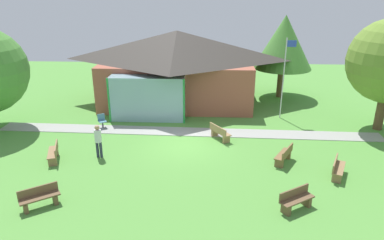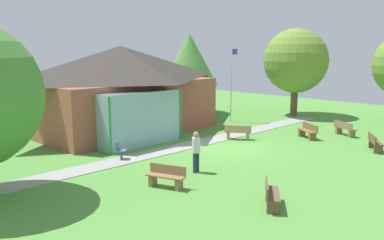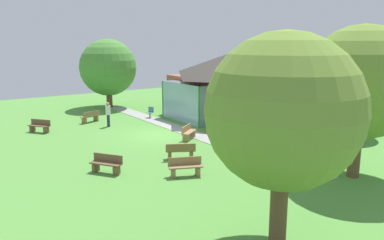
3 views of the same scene
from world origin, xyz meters
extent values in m
plane|color=#54933D|center=(0.00, 0.00, 0.00)|extent=(44.00, 44.00, 0.00)
cube|color=#A35642|center=(-1.04, 7.58, 1.59)|extent=(10.53, 6.29, 3.18)
pyramid|color=#38332D|center=(-1.04, 7.58, 4.22)|extent=(11.53, 7.29, 2.07)
cube|color=#8CB2BF|center=(-2.62, 3.84, 1.43)|extent=(4.74, 1.20, 2.86)
cylinder|color=green|center=(-4.99, 3.24, 1.43)|extent=(0.12, 0.12, 2.86)
cylinder|color=green|center=(-0.25, 3.24, 1.43)|extent=(0.12, 0.12, 2.86)
cube|color=#999993|center=(0.00, 1.80, 0.01)|extent=(22.71, 1.83, 0.03)
cylinder|color=silver|center=(6.00, 4.56, 2.60)|extent=(0.08, 0.08, 5.20)
cube|color=blue|center=(6.30, 4.56, 4.85)|extent=(0.60, 0.02, 0.40)
cube|color=brown|center=(-5.20, -6.14, 0.45)|extent=(1.48, 1.23, 0.06)
cube|color=brown|center=(-4.76, -5.82, 0.20)|extent=(0.36, 0.42, 0.39)
cube|color=brown|center=(-5.65, -6.46, 0.20)|extent=(0.36, 0.42, 0.39)
cube|color=brown|center=(-5.32, -5.99, 0.66)|extent=(1.26, 0.92, 0.36)
cube|color=#9E7A51|center=(1.99, 0.83, 0.45)|extent=(1.22, 1.48, 0.06)
cube|color=#9E7A51|center=(1.67, 1.28, 0.20)|extent=(0.42, 0.36, 0.39)
cube|color=#9E7A51|center=(2.30, 0.38, 0.20)|extent=(0.42, 0.36, 0.39)
cube|color=#9E7A51|center=(1.83, 0.72, 0.66)|extent=(0.91, 1.26, 0.36)
cube|color=brown|center=(4.99, -1.85, 0.45)|extent=(1.12, 1.52, 0.06)
cube|color=brown|center=(4.72, -2.32, 0.20)|extent=(0.43, 0.34, 0.39)
cube|color=brown|center=(5.26, -1.37, 0.20)|extent=(0.43, 0.34, 0.39)
cube|color=brown|center=(5.16, -1.94, 0.66)|extent=(0.79, 1.34, 0.36)
cube|color=brown|center=(4.78, -5.77, 0.45)|extent=(1.50, 1.19, 0.06)
cube|color=brown|center=(5.24, -5.47, 0.20)|extent=(0.35, 0.42, 0.39)
cube|color=brown|center=(4.32, -6.07, 0.20)|extent=(0.35, 0.42, 0.39)
cube|color=brown|center=(4.67, -5.61, 0.66)|extent=(1.29, 0.87, 0.36)
cube|color=olive|center=(-6.37, -2.23, 0.45)|extent=(0.91, 1.56, 0.06)
cube|color=olive|center=(-6.19, -2.75, 0.20)|extent=(0.43, 0.28, 0.39)
cube|color=olive|center=(-6.55, -1.71, 0.20)|extent=(0.43, 0.28, 0.39)
cube|color=olive|center=(-6.19, -2.17, 0.66)|extent=(0.55, 1.44, 0.36)
cube|color=olive|center=(7.25, -3.11, 0.45)|extent=(1.02, 1.55, 0.06)
cube|color=olive|center=(7.47, -2.61, 0.20)|extent=(0.43, 0.31, 0.39)
cube|color=olive|center=(7.02, -3.61, 0.20)|extent=(0.43, 0.31, 0.39)
cube|color=olive|center=(7.07, -3.03, 0.66)|extent=(0.68, 1.39, 0.36)
cube|color=teal|center=(-5.16, 2.15, 0.44)|extent=(0.61, 0.61, 0.04)
cube|color=teal|center=(-5.27, 2.31, 0.66)|extent=(0.39, 0.28, 0.40)
cylinder|color=#4C4C51|center=(-5.16, 2.15, 0.21)|extent=(0.10, 0.10, 0.42)
cylinder|color=#4C4C51|center=(-5.16, 2.15, 0.01)|extent=(0.36, 0.36, 0.02)
cylinder|color=#2D3347|center=(-4.28, -1.73, 0.42)|extent=(0.14, 0.14, 0.85)
cylinder|color=#2D3347|center=(-4.10, -1.73, 0.42)|extent=(0.14, 0.14, 0.85)
cylinder|color=silver|center=(-4.19, -1.73, 1.18)|extent=(0.34, 0.34, 0.65)
sphere|color=tan|center=(-4.19, -1.73, 1.62)|extent=(0.24, 0.24, 0.24)
cylinder|color=brown|center=(11.57, 2.87, 1.18)|extent=(0.52, 0.52, 2.36)
sphere|color=olive|center=(11.57, 2.87, 4.16)|extent=(4.82, 4.82, 4.82)
cylinder|color=brown|center=(6.81, 9.38, 1.14)|extent=(0.50, 0.50, 2.27)
cone|color=#4C8C38|center=(6.81, 9.38, 4.24)|extent=(4.38, 4.38, 3.94)
camera|label=1|loc=(1.33, -17.54, 8.14)|focal=32.94mm
camera|label=2|loc=(-16.29, -13.15, 5.20)|focal=38.56mm
camera|label=3|loc=(20.28, -12.16, 5.82)|focal=35.41mm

